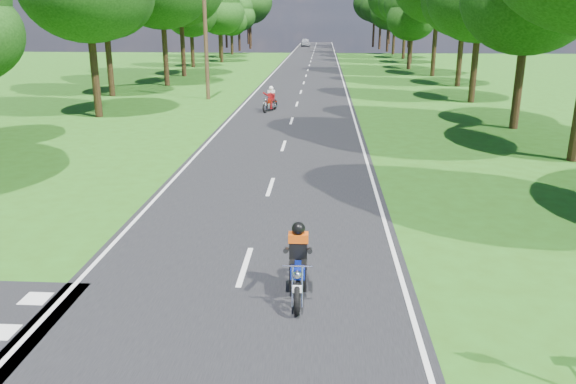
{
  "coord_description": "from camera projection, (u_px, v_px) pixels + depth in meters",
  "views": [
    {
      "loc": [
        1.62,
        -9.01,
        5.15
      ],
      "look_at": [
        0.81,
        4.0,
        1.1
      ],
      "focal_mm": 35.0,
      "sensor_mm": 36.0,
      "label": 1
    }
  ],
  "objects": [
    {
      "name": "rider_near_blue",
      "position": [
        298.0,
        261.0,
        10.65
      ],
      "size": [
        0.62,
        1.74,
        1.44
      ],
      "primitive_type": null,
      "rotation": [
        0.0,
        0.0,
        0.02
      ],
      "color": "#0D2197",
      "rests_on": "main_road"
    },
    {
      "name": "rider_far_red",
      "position": [
        270.0,
        99.0,
        32.14
      ],
      "size": [
        1.06,
        1.79,
        1.42
      ],
      "primitive_type": null,
      "rotation": [
        0.0,
        0.0,
        -0.31
      ],
      "color": "#9D1F0C",
      "rests_on": "main_road"
    },
    {
      "name": "distant_car",
      "position": [
        305.0,
        42.0,
        106.66
      ],
      "size": [
        2.02,
        4.51,
        1.51
      ],
      "primitive_type": "imported",
      "rotation": [
        0.0,
        0.0,
        0.06
      ],
      "color": "#B2B5B9",
      "rests_on": "main_road"
    },
    {
      "name": "ground",
      "position": [
        230.0,
        314.0,
        10.21
      ],
      "size": [
        160.0,
        160.0,
        0.0
      ],
      "primitive_type": "plane",
      "color": "#265212",
      "rests_on": "ground"
    },
    {
      "name": "road_markings",
      "position": [
        306.0,
        72.0,
        56.09
      ],
      "size": [
        7.4,
        140.0,
        0.01
      ],
      "color": "silver",
      "rests_on": "main_road"
    },
    {
      "name": "main_road",
      "position": [
        308.0,
        70.0,
        57.87
      ],
      "size": [
        7.0,
        140.0,
        0.02
      ],
      "primitive_type": "cube",
      "color": "black",
      "rests_on": "ground"
    },
    {
      "name": "telegraph_pole",
      "position": [
        206.0,
        36.0,
        36.05
      ],
      "size": [
        1.2,
        0.26,
        8.0
      ],
      "color": "#382616",
      "rests_on": "ground"
    }
  ]
}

